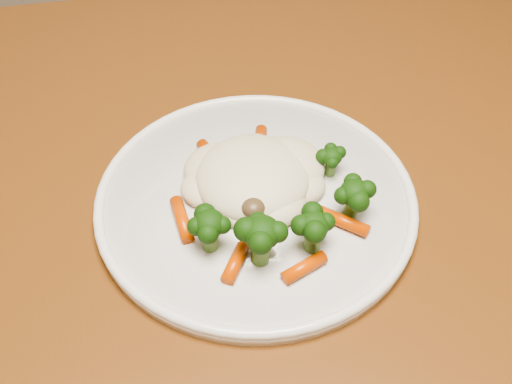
# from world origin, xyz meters

# --- Properties ---
(dining_table) EXTENTS (1.27, 0.85, 0.75)m
(dining_table) POSITION_xyz_m (0.16, 0.29, 0.66)
(dining_table) COLOR brown
(dining_table) RESTS_ON ground
(plate) EXTENTS (0.30, 0.30, 0.01)m
(plate) POSITION_xyz_m (0.05, 0.30, 0.76)
(plate) COLOR white
(plate) RESTS_ON dining_table
(meal) EXTENTS (0.18, 0.20, 0.05)m
(meal) POSITION_xyz_m (0.05, 0.29, 0.78)
(meal) COLOR beige
(meal) RESTS_ON plate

